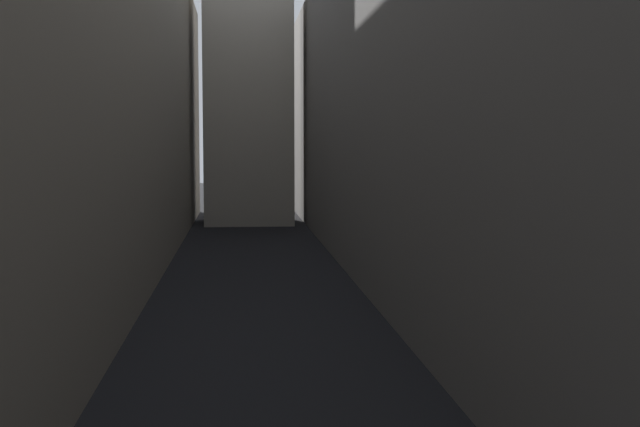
{
  "coord_description": "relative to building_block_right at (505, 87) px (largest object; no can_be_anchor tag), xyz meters",
  "views": [
    {
      "loc": [
        -0.92,
        6.25,
        7.69
      ],
      "look_at": [
        0.0,
        15.77,
        6.91
      ],
      "focal_mm": 46.97,
      "sensor_mm": 36.0,
      "label": 1
    }
  ],
  "objects": [
    {
      "name": "ground_plane",
      "position": [
        -13.23,
        -2.0,
        -10.83
      ],
      "size": [
        264.0,
        264.0,
        0.0
      ],
      "primitive_type": "plane",
      "color": "black"
    },
    {
      "name": "building_block_right",
      "position": [
        0.0,
        0.0,
        0.0
      ],
      "size": [
        15.46,
        108.0,
        21.66
      ],
      "primitive_type": "cube",
      "color": "slate",
      "rests_on": "ground"
    }
  ]
}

